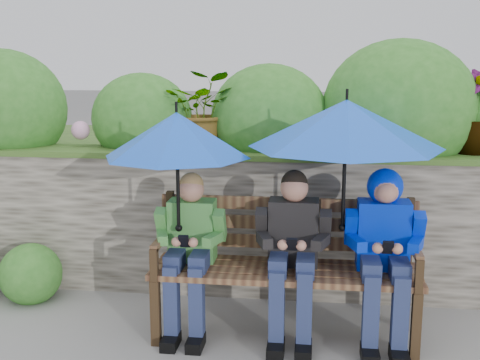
# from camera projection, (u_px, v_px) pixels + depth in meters

# --- Properties ---
(ground) EXTENTS (60.00, 60.00, 0.00)m
(ground) POSITION_uv_depth(u_px,v_px,m) (238.00, 333.00, 3.74)
(ground) COLOR gray
(ground) RESTS_ON ground
(garden_backdrop) EXTENTS (8.00, 2.82, 1.85)m
(garden_backdrop) POSITION_uv_depth(u_px,v_px,m) (265.00, 181.00, 5.15)
(garden_backdrop) COLOR #4E483E
(garden_backdrop) RESTS_ON ground
(park_bench) EXTENTS (1.60, 0.47, 0.85)m
(park_bench) POSITION_uv_depth(u_px,v_px,m) (286.00, 258.00, 3.66)
(park_bench) COLOR #342415
(park_bench) RESTS_ON ground
(boy_left) EXTENTS (0.43, 0.49, 0.99)m
(boy_left) POSITION_uv_depth(u_px,v_px,m) (190.00, 244.00, 3.66)
(boy_left) COLOR #4C8A37
(boy_left) RESTS_ON ground
(boy_middle) EXTENTS (0.45, 0.52, 1.03)m
(boy_middle) POSITION_uv_depth(u_px,v_px,m) (293.00, 246.00, 3.58)
(boy_middle) COLOR black
(boy_middle) RESTS_ON ground
(boy_right) EXTENTS (0.46, 0.56, 1.04)m
(boy_right) POSITION_uv_depth(u_px,v_px,m) (384.00, 242.00, 3.51)
(boy_right) COLOR #0317D3
(boy_right) RESTS_ON ground
(umbrella_left) EXTENTS (0.87, 0.87, 0.78)m
(umbrella_left) POSITION_uv_depth(u_px,v_px,m) (177.00, 135.00, 3.50)
(umbrella_left) COLOR blue
(umbrella_left) RESTS_ON ground
(umbrella_right) EXTENTS (1.13, 1.13, 0.83)m
(umbrella_right) POSITION_uv_depth(u_px,v_px,m) (346.00, 124.00, 3.43)
(umbrella_right) COLOR blue
(umbrella_right) RESTS_ON ground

